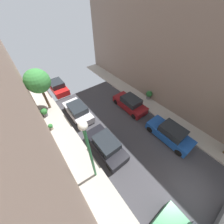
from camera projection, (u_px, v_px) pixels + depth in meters
name	position (u px, v px, depth m)	size (l,w,h in m)	color
ground	(194.00, 197.00, 8.53)	(32.00, 32.00, 0.00)	#38383D
sidewalk_right	(223.00, 154.00, 10.65)	(2.00, 44.00, 0.15)	#A8A399
parked_car_left_2	(106.00, 145.00, 10.56)	(1.78, 4.20, 1.57)	black
parked_car_left_3	(78.00, 111.00, 13.49)	(1.78, 4.20, 1.57)	silver
parked_car_left_4	(57.00, 87.00, 16.89)	(1.78, 4.20, 1.57)	red
parked_car_right_2	(170.00, 133.00, 11.41)	(1.78, 4.20, 1.57)	#194799
parked_car_right_3	(130.00, 103.00, 14.39)	(1.78, 4.20, 1.57)	maroon
street_tree_0	(38.00, 81.00, 12.29)	(2.44, 2.44, 4.76)	brown
potted_plant_0	(149.00, 94.00, 15.56)	(0.77, 0.77, 1.08)	slate
potted_plant_2	(51.00, 127.00, 12.21)	(0.44, 0.44, 0.71)	#B2A899
potted_plant_3	(44.00, 112.00, 13.41)	(0.70, 0.70, 1.01)	slate
lamp_post	(89.00, 148.00, 6.61)	(0.44, 0.44, 6.13)	#26723F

